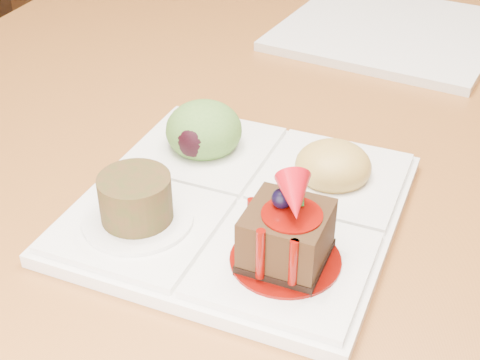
% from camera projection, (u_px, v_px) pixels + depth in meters
% --- Properties ---
extents(dining_table, '(1.00, 1.80, 0.75)m').
position_uv_depth(dining_table, '(356.00, 69.00, 0.99)').
color(dining_table, '#995D27').
rests_on(dining_table, ground).
extents(sampler_plate, '(0.27, 0.27, 0.10)m').
position_uv_depth(sampler_plate, '(240.00, 191.00, 0.58)').
color(sampler_plate, white).
rests_on(sampler_plate, dining_table).
extents(second_plate, '(0.31, 0.31, 0.01)m').
position_uv_depth(second_plate, '(390.00, 30.00, 0.92)').
color(second_plate, white).
rests_on(second_plate, dining_table).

